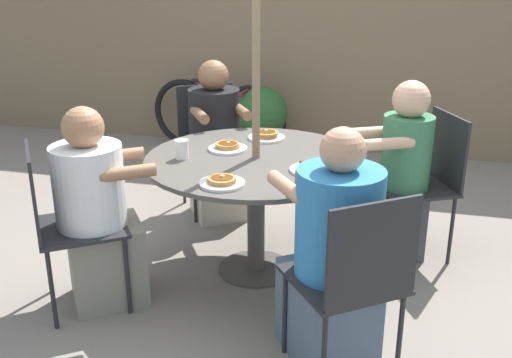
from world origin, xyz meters
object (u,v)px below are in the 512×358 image
at_px(diner_west, 216,148).
at_px(bicycle, 218,116).
at_px(pancake_plate_a, 222,182).
at_px(coffee_cup, 182,149).
at_px(diner_north, 98,218).
at_px(diner_east, 333,260).
at_px(patio_table, 256,175).
at_px(patio_chair_west, 210,139).
at_px(patio_chair_north, 62,218).
at_px(diner_south, 400,177).
at_px(syrup_bottle, 302,180).
at_px(pancake_plate_d, 228,147).
at_px(drinking_glass_a, 361,152).
at_px(pancake_plate_b, 311,169).
at_px(potted_shrub, 262,118).
at_px(patio_chair_east, 355,275).
at_px(pancake_plate_c, 266,136).
at_px(patio_chair_south, 426,175).

bearing_deg(diner_west, bicycle, -105.40).
height_order(pancake_plate_a, coffee_cup, coffee_cup).
distance_m(diner_north, diner_east, 1.32).
height_order(diner_north, diner_west, diner_west).
height_order(patio_table, patio_chair_west, patio_chair_west).
bearing_deg(patio_chair_north, diner_west, 128.58).
height_order(patio_table, diner_south, diner_south).
relative_size(patio_table, diner_east, 1.12).
distance_m(diner_south, coffee_cup, 1.37).
bearing_deg(diner_north, syrup_bottle, 57.70).
bearing_deg(diner_east, patio_table, 90.00).
relative_size(pancake_plate_d, bicycle, 0.16).
xyz_separation_m(patio_chair_west, coffee_cup, (0.19, -1.05, 0.26)).
distance_m(patio_chair_north, diner_north, 0.18).
distance_m(diner_west, drinking_glass_a, 1.36).
xyz_separation_m(diner_north, pancake_plate_b, (1.10, 0.39, 0.25)).
bearing_deg(patio_table, coffee_cup, -163.75).
xyz_separation_m(diner_south, bicycle, (-1.80, 1.89, -0.19)).
xyz_separation_m(diner_south, pancake_plate_a, (-0.89, -0.89, 0.21)).
relative_size(pancake_plate_d, potted_shrub, 0.34).
bearing_deg(diner_south, syrup_bottle, 125.08).
relative_size(patio_table, pancake_plate_d, 5.52).
xyz_separation_m(coffee_cup, bicycle, (-0.57, 2.43, -0.44)).
xyz_separation_m(diner_east, pancake_plate_b, (-0.21, 0.58, 0.23)).
relative_size(patio_chair_east, diner_east, 0.80).
xyz_separation_m(patio_chair_north, pancake_plate_c, (0.87, 1.04, 0.22)).
distance_m(patio_table, patio_chair_north, 1.11).
xyz_separation_m(diner_north, diner_south, (1.58, 0.96, 0.04)).
distance_m(diner_south, patio_chair_west, 1.51).
bearing_deg(diner_south, diner_east, 139.89).
bearing_deg(patio_chair_east, patio_chair_west, 87.83).
height_order(pancake_plate_b, drinking_glass_a, drinking_glass_a).
height_order(diner_east, coffee_cup, diner_east).
relative_size(diner_east, syrup_bottle, 7.08).
relative_size(pancake_plate_b, potted_shrub, 0.34).
bearing_deg(syrup_bottle, patio_table, 126.74).
relative_size(syrup_bottle, bicycle, 0.11).
height_order(patio_chair_east, potted_shrub, patio_chair_east).
distance_m(patio_chair_north, diner_east, 1.46).
bearing_deg(bicycle, patio_chair_east, -54.17).
bearing_deg(bicycle, patio_chair_south, -34.04).
bearing_deg(patio_chair_west, diner_north, 51.45).
xyz_separation_m(patio_chair_west, syrup_bottle, (0.95, -1.40, 0.26)).
xyz_separation_m(patio_table, diner_south, (0.83, 0.42, -0.09)).
bearing_deg(potted_shrub, pancake_plate_d, -81.93).
bearing_deg(bicycle, potted_shrub, -4.60).
height_order(patio_chair_east, pancake_plate_c, patio_chair_east).
height_order(pancake_plate_d, coffee_cup, coffee_cup).
bearing_deg(diner_south, patio_chair_south, -90.00).
distance_m(patio_chair_north, drinking_glass_a, 1.67).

